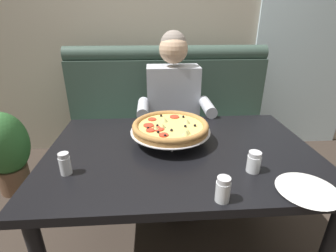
% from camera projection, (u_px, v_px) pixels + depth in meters
% --- Properties ---
extents(ground_plane, '(16.00, 16.00, 0.00)m').
position_uv_depth(ground_plane, '(179.00, 250.00, 1.57)').
color(ground_plane, '#382D26').
extents(back_wall_with_window, '(6.00, 0.12, 2.80)m').
position_uv_depth(back_wall_with_window, '(165.00, 13.00, 2.37)').
color(back_wall_with_window, '#BCB29E').
rests_on(back_wall_with_window, ground_plane).
extents(window_panel, '(1.10, 0.02, 2.80)m').
position_uv_depth(window_panel, '(316.00, 13.00, 2.39)').
color(window_panel, white).
rests_on(window_panel, ground_plane).
extents(booth_bench, '(1.82, 0.78, 1.13)m').
position_uv_depth(booth_bench, '(169.00, 132.00, 2.25)').
color(booth_bench, '#384C42').
rests_on(booth_bench, ground_plane).
extents(dining_table, '(1.37, 0.90, 0.73)m').
position_uv_depth(dining_table, '(181.00, 163.00, 1.31)').
color(dining_table, black).
rests_on(dining_table, ground_plane).
extents(diner_main, '(0.54, 0.64, 1.27)m').
position_uv_depth(diner_main, '(174.00, 110.00, 1.88)').
color(diner_main, '#2D3342').
rests_on(diner_main, ground_plane).
extents(pizza, '(0.43, 0.43, 0.12)m').
position_uv_depth(pizza, '(170.00, 127.00, 1.32)').
color(pizza, silver).
rests_on(pizza, dining_table).
extents(shaker_oregano, '(0.06, 0.06, 0.10)m').
position_uv_depth(shaker_oregano, '(254.00, 163.00, 1.08)').
color(shaker_oregano, white).
rests_on(shaker_oregano, dining_table).
extents(shaker_pepper_flakes, '(0.05, 0.05, 0.10)m').
position_uv_depth(shaker_pepper_flakes, '(65.00, 165.00, 1.06)').
color(shaker_pepper_flakes, white).
rests_on(shaker_pepper_flakes, dining_table).
extents(shaker_parmesan, '(0.05, 0.05, 0.10)m').
position_uv_depth(shaker_parmesan, '(223.00, 191.00, 0.90)').
color(shaker_parmesan, white).
rests_on(shaker_parmesan, dining_table).
extents(plate_near_left, '(0.24, 0.24, 0.02)m').
position_uv_depth(plate_near_left, '(308.00, 189.00, 0.96)').
color(plate_near_left, white).
rests_on(plate_near_left, dining_table).
extents(potted_plant, '(0.36, 0.36, 0.70)m').
position_uv_depth(potted_plant, '(6.00, 149.00, 1.97)').
color(potted_plant, brown).
rests_on(potted_plant, ground_plane).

